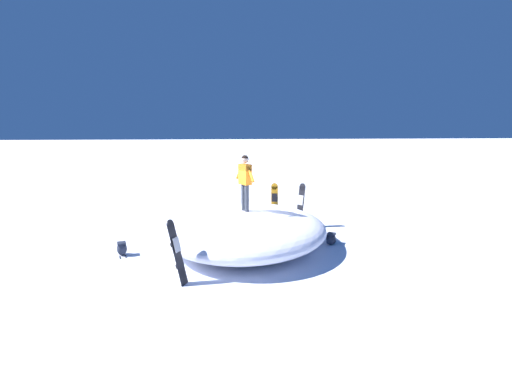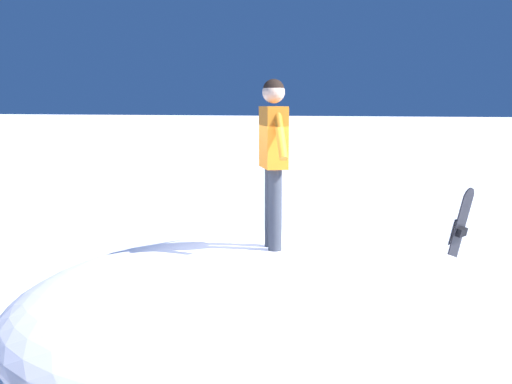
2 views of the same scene
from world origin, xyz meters
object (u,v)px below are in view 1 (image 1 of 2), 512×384
at_px(backpack_near, 122,248).
at_px(backpack_far, 331,239).
at_px(snowboard_secondary_upright, 275,201).
at_px(snowboard_tertiary_upright, 177,251).
at_px(snowboarder_standing, 245,177).
at_px(snowboard_primary_upright, 301,205).

bearing_deg(backpack_near, backpack_far, -177.84).
distance_m(snowboard_secondary_upright, snowboard_tertiary_upright, 6.86).
xyz_separation_m(snowboarder_standing, snowboard_secondary_upright, (-1.55, -3.39, -1.49)).
distance_m(snowboard_primary_upright, backpack_far, 2.33).
distance_m(snowboard_primary_upright, snowboard_secondary_upright, 1.52).
xyz_separation_m(snowboard_secondary_upright, backpack_near, (5.33, 3.70, -0.58)).
bearing_deg(snowboard_secondary_upright, snowboard_tertiary_upright, 59.62).
relative_size(snowboard_primary_upright, backpack_near, 3.30).
relative_size(snowboard_primary_upright, snowboard_secondary_upright, 1.12).
distance_m(snowboarder_standing, backpack_near, 4.32).
height_order(snowboard_secondary_upright, backpack_near, snowboard_secondary_upright).
bearing_deg(backpack_far, snowboard_tertiary_upright, 27.34).
bearing_deg(backpack_far, snowboard_primary_upright, -76.80).
distance_m(snowboard_primary_upright, backpack_near, 6.62).
xyz_separation_m(snowboarder_standing, backpack_far, (-2.85, 0.06, -2.09)).
xyz_separation_m(snowboard_primary_upright, snowboard_secondary_upright, (0.80, -1.29, -0.10)).
height_order(snowboard_primary_upright, backpack_far, snowboard_primary_upright).
xyz_separation_m(snowboard_primary_upright, backpack_near, (6.13, 2.41, -0.68)).
bearing_deg(snowboarder_standing, backpack_far, 178.77).
relative_size(snowboard_primary_upright, snowboard_tertiary_upright, 1.06).
relative_size(snowboard_tertiary_upright, backpack_far, 2.65).
height_order(backpack_near, backpack_far, backpack_near).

